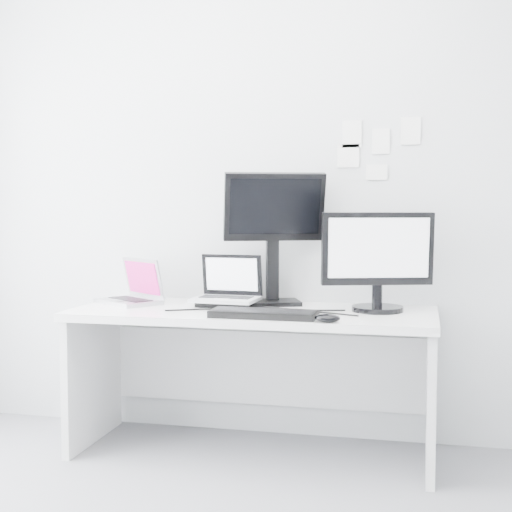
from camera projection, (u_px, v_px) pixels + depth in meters
The scene contains 14 objects.
back_wall at pixel (268, 186), 3.96m from camera, with size 3.60×3.60×0.00m, color silver.
desk at pixel (253, 382), 3.69m from camera, with size 1.80×0.70×0.73m, color white.
macbook at pixel (128, 280), 3.88m from camera, with size 0.33×0.25×0.25m, color #B7B7BC.
speaker at pixel (234, 287), 3.97m from camera, with size 0.08×0.08×0.16m, color black.
dell_laptop at pixel (225, 280), 3.77m from camera, with size 0.33×0.25×0.27m, color #B7BABF.
rear_monitor at pixel (273, 237), 3.82m from camera, with size 0.52×0.19×0.71m, color black.
samsung_monitor at pixel (378, 260), 3.59m from camera, with size 0.55×0.25×0.50m, color black.
keyboard at pixel (264, 314), 3.42m from camera, with size 0.50×0.18×0.03m, color black.
mouse at pixel (327, 318), 3.28m from camera, with size 0.12×0.07×0.04m, color black.
wall_note_0 at pixel (352, 134), 3.84m from camera, with size 0.10×0.00×0.14m, color white.
wall_note_1 at pixel (381, 141), 3.81m from camera, with size 0.09×0.00×0.13m, color white.
wall_note_2 at pixel (411, 131), 3.77m from camera, with size 0.10×0.00×0.14m, color white.
wall_note_3 at pixel (377, 172), 3.82m from camera, with size 0.11×0.00×0.08m, color white.
wall_note_4 at pixel (348, 156), 3.85m from camera, with size 0.12×0.00×0.12m, color white.
Camera 1 is at (0.83, -2.29, 1.26)m, focal length 51.69 mm.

